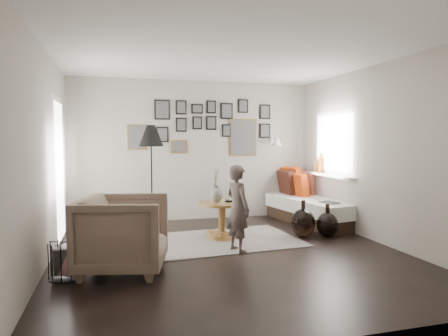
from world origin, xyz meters
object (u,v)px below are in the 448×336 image
object	(u,v)px
vase	(216,192)
daybed	(311,206)
armchair	(123,234)
child	(238,208)
demijohn_large	(303,223)
pedestal_table	(222,221)
floor_lamp	(151,140)
magazine_basket	(65,260)
demijohn_small	(327,225)

from	to	relation	value
vase	daybed	xyz separation A→B (m)	(1.97, 0.71, -0.41)
daybed	armchair	distance (m)	3.89
daybed	child	world-z (taller)	child
vase	armchair	distance (m)	1.88
vase	demijohn_large	world-z (taller)	vase
daybed	pedestal_table	bearing A→B (deg)	-168.09
floor_lamp	demijohn_large	distance (m)	2.78
armchair	demijohn_large	bearing A→B (deg)	-57.77
pedestal_table	floor_lamp	xyz separation A→B (m)	(-0.98, 0.84, 1.25)
demijohn_large	pedestal_table	bearing A→B (deg)	168.33
armchair	demijohn_large	world-z (taller)	armchair
pedestal_table	daybed	bearing A→B (deg)	21.13
magazine_basket	demijohn_small	distance (m)	3.80
vase	magazine_basket	xyz separation A→B (m)	(-2.03, -1.29, -0.51)
demijohn_small	pedestal_table	bearing A→B (deg)	166.69
magazine_basket	demijohn_small	bearing A→B (deg)	13.62
pedestal_table	floor_lamp	world-z (taller)	floor_lamp
magazine_basket	armchair	bearing A→B (deg)	6.24
daybed	magazine_basket	world-z (taller)	daybed
demijohn_large	child	world-z (taller)	child
vase	pedestal_table	bearing A→B (deg)	-14.04
magazine_basket	child	world-z (taller)	child
magazine_basket	demijohn_large	world-z (taller)	demijohn_large
vase	armchair	size ratio (longest dim) A/B	0.53
pedestal_table	magazine_basket	xyz separation A→B (m)	(-2.11, -1.27, -0.06)
daybed	demijohn_small	bearing A→B (deg)	-114.57
vase	child	bearing A→B (deg)	-83.48
daybed	floor_lamp	size ratio (longest dim) A/B	1.22
magazine_basket	child	distance (m)	2.21
daybed	demijohn_small	size ratio (longest dim) A/B	4.10
pedestal_table	child	bearing A→B (deg)	-89.20
floor_lamp	magazine_basket	world-z (taller)	floor_lamp
armchair	floor_lamp	size ratio (longest dim) A/B	0.55
demijohn_large	child	size ratio (longest dim) A/B	0.48
pedestal_table	demijohn_small	bearing A→B (deg)	-13.31
magazine_basket	floor_lamp	bearing A→B (deg)	61.79
armchair	child	size ratio (longest dim) A/B	0.82
floor_lamp	child	size ratio (longest dim) A/B	1.49
daybed	magazine_basket	size ratio (longest dim) A/B	5.04
demijohn_large	child	distance (m)	1.38
floor_lamp	magazine_basket	size ratio (longest dim) A/B	4.15
daybed	floor_lamp	xyz separation A→B (m)	(-2.87, 0.11, 1.20)
pedestal_table	demijohn_large	size ratio (longest dim) A/B	1.25
demijohn_large	floor_lamp	bearing A→B (deg)	153.72
floor_lamp	child	world-z (taller)	floor_lamp
child	pedestal_table	bearing A→B (deg)	-18.10
vase	child	world-z (taller)	child
daybed	demijohn_large	distance (m)	1.18
pedestal_table	floor_lamp	bearing A→B (deg)	139.43
vase	demijohn_large	distance (m)	1.43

